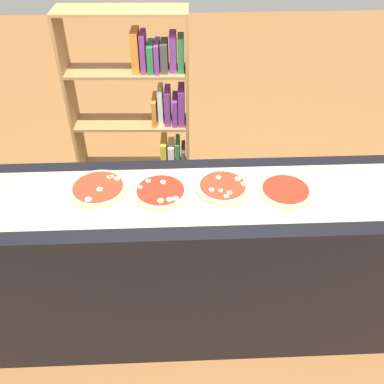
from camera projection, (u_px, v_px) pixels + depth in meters
The scene contains 8 objects.
ground_plane at pixel (192, 316), 2.63m from camera, with size 12.00×12.00×0.00m, color brown.
counter at pixel (192, 263), 2.32m from camera, with size 2.43×0.59×0.96m, color black.
parchment_paper at pixel (192, 195), 2.02m from camera, with size 2.09×0.42×0.00m, color tan.
pizza_mushroom_0 at pixel (98, 188), 2.04m from camera, with size 0.28×0.28×0.03m.
pizza_mushroom_1 at pixel (160, 191), 2.03m from camera, with size 0.26×0.26×0.03m.
pizza_mushroom_2 at pixel (223, 187), 2.05m from camera, with size 0.26×0.26×0.03m.
pizza_plain_3 at pixel (285, 190), 2.04m from camera, with size 0.27×0.27×0.02m.
bookshelf at pixel (149, 125), 2.97m from camera, with size 0.80×0.26×1.50m.
Camera 1 is at (-0.07, -1.56, 2.25)m, focal length 40.31 mm.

